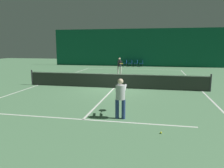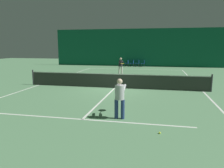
{
  "view_description": "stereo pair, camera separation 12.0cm",
  "coord_description": "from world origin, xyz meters",
  "px_view_note": "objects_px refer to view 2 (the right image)",
  "views": [
    {
      "loc": [
        2.62,
        -13.94,
        2.76
      ],
      "look_at": [
        0.55,
        -3.51,
        0.89
      ],
      "focal_mm": 35.0,
      "sensor_mm": 36.0,
      "label": 1
    },
    {
      "loc": [
        2.73,
        -13.91,
        2.76
      ],
      "look_at": [
        0.55,
        -3.51,
        0.89
      ],
      "focal_mm": 35.0,
      "sensor_mm": 36.0,
      "label": 2
    }
  ],
  "objects_px": {
    "tennis_ball": "(160,133)",
    "player_near": "(120,95)",
    "courtside_chair_1": "(132,63)",
    "tennis_net": "(115,80)",
    "player_far": "(121,65)",
    "courtside_chair_2": "(138,63)",
    "courtside_chair_0": "(127,63)",
    "courtside_chair_3": "(143,63)"
  },
  "relations": [
    {
      "from": "courtside_chair_2",
      "to": "courtside_chair_3",
      "type": "xyz_separation_m",
      "value": [
        0.72,
        0.0,
        0.0
      ]
    },
    {
      "from": "tennis_ball",
      "to": "courtside_chair_3",
      "type": "bearing_deg",
      "value": 95.13
    },
    {
      "from": "courtside_chair_1",
      "to": "courtside_chair_2",
      "type": "xyz_separation_m",
      "value": [
        0.72,
        0.0,
        0.0
      ]
    },
    {
      "from": "courtside_chair_2",
      "to": "courtside_chair_3",
      "type": "bearing_deg",
      "value": 90.0
    },
    {
      "from": "courtside_chair_1",
      "to": "player_near",
      "type": "bearing_deg",
      "value": 5.27
    },
    {
      "from": "player_near",
      "to": "courtside_chair_3",
      "type": "height_order",
      "value": "player_near"
    },
    {
      "from": "player_near",
      "to": "courtside_chair_2",
      "type": "xyz_separation_m",
      "value": [
        -1.24,
        21.26,
        -0.42
      ]
    },
    {
      "from": "player_near",
      "to": "player_far",
      "type": "relative_size",
      "value": 0.95
    },
    {
      "from": "player_far",
      "to": "courtside_chair_0",
      "type": "xyz_separation_m",
      "value": [
        -0.57,
        8.58,
        -0.46
      ]
    },
    {
      "from": "player_near",
      "to": "courtside_chair_0",
      "type": "xyz_separation_m",
      "value": [
        -2.68,
        21.26,
        -0.42
      ]
    },
    {
      "from": "courtside_chair_3",
      "to": "player_far",
      "type": "bearing_deg",
      "value": -10.54
    },
    {
      "from": "courtside_chair_2",
      "to": "tennis_ball",
      "type": "xyz_separation_m",
      "value": [
        2.74,
        -22.5,
        -0.45
      ]
    },
    {
      "from": "player_far",
      "to": "courtside_chair_3",
      "type": "height_order",
      "value": "player_far"
    },
    {
      "from": "tennis_net",
      "to": "courtside_chair_0",
      "type": "relative_size",
      "value": 14.29
    },
    {
      "from": "courtside_chair_0",
      "to": "courtside_chair_2",
      "type": "relative_size",
      "value": 1.0
    },
    {
      "from": "courtside_chair_0",
      "to": "tennis_net",
      "type": "bearing_deg",
      "value": 4.94
    },
    {
      "from": "tennis_ball",
      "to": "player_near",
      "type": "bearing_deg",
      "value": 140.66
    },
    {
      "from": "tennis_net",
      "to": "courtside_chair_3",
      "type": "height_order",
      "value": "tennis_net"
    },
    {
      "from": "courtside_chair_1",
      "to": "courtside_chair_3",
      "type": "distance_m",
      "value": 1.45
    },
    {
      "from": "tennis_net",
      "to": "courtside_chair_0",
      "type": "bearing_deg",
      "value": 94.94
    },
    {
      "from": "player_far",
      "to": "courtside_chair_3",
      "type": "relative_size",
      "value": 1.93
    },
    {
      "from": "courtside_chair_2",
      "to": "tennis_ball",
      "type": "relative_size",
      "value": 12.73
    },
    {
      "from": "courtside_chair_2",
      "to": "courtside_chair_0",
      "type": "bearing_deg",
      "value": -90.0
    },
    {
      "from": "courtside_chair_0",
      "to": "tennis_ball",
      "type": "relative_size",
      "value": 12.73
    },
    {
      "from": "courtside_chair_2",
      "to": "tennis_ball",
      "type": "distance_m",
      "value": 22.67
    },
    {
      "from": "player_far",
      "to": "courtside_chair_2",
      "type": "bearing_deg",
      "value": 155.66
    },
    {
      "from": "tennis_net",
      "to": "player_far",
      "type": "xyz_separation_m",
      "value": [
        -0.75,
        6.72,
        0.44
      ]
    },
    {
      "from": "courtside_chair_0",
      "to": "player_near",
      "type": "bearing_deg",
      "value": 7.2
    },
    {
      "from": "courtside_chair_0",
      "to": "courtside_chair_3",
      "type": "height_order",
      "value": "same"
    },
    {
      "from": "tennis_net",
      "to": "tennis_ball",
      "type": "bearing_deg",
      "value": -68.28
    },
    {
      "from": "player_near",
      "to": "courtside_chair_1",
      "type": "relative_size",
      "value": 1.84
    },
    {
      "from": "courtside_chair_2",
      "to": "courtside_chair_3",
      "type": "height_order",
      "value": "same"
    },
    {
      "from": "player_far",
      "to": "courtside_chair_1",
      "type": "relative_size",
      "value": 1.93
    },
    {
      "from": "courtside_chair_1",
      "to": "tennis_ball",
      "type": "relative_size",
      "value": 12.73
    },
    {
      "from": "tennis_net",
      "to": "player_far",
      "type": "relative_size",
      "value": 7.38
    },
    {
      "from": "player_near",
      "to": "tennis_ball",
      "type": "relative_size",
      "value": 23.48
    },
    {
      "from": "player_near",
      "to": "courtside_chair_0",
      "type": "distance_m",
      "value": 21.44
    },
    {
      "from": "tennis_ball",
      "to": "courtside_chair_1",
      "type": "bearing_deg",
      "value": 98.76
    },
    {
      "from": "tennis_ball",
      "to": "courtside_chair_0",
      "type": "bearing_deg",
      "value": 100.55
    },
    {
      "from": "player_near",
      "to": "courtside_chair_0",
      "type": "relative_size",
      "value": 1.84
    },
    {
      "from": "courtside_chair_0",
      "to": "courtside_chair_3",
      "type": "bearing_deg",
      "value": 90.0
    },
    {
      "from": "player_near",
      "to": "player_far",
      "type": "distance_m",
      "value": 12.86
    }
  ]
}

